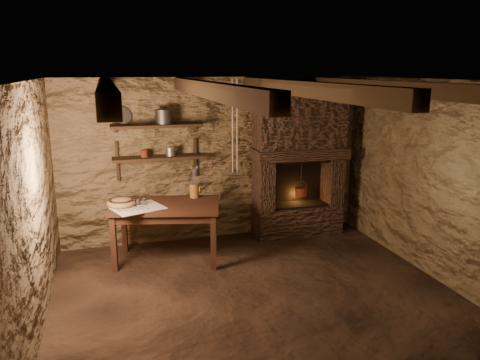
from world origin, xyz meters
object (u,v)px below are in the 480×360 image
object	(u,v)px
stoneware_jug	(194,184)
wooden_bowl	(121,203)
iron_stockpot	(164,117)
work_table	(167,230)
red_pot	(301,191)

from	to	relation	value
stoneware_jug	wooden_bowl	size ratio (longest dim) A/B	1.19
iron_stockpot	wooden_bowl	bearing A→B (deg)	-140.23
work_table	wooden_bowl	bearing A→B (deg)	-170.12
stoneware_jug	red_pot	distance (m)	1.73
red_pot	iron_stockpot	bearing A→B (deg)	176.60
work_table	red_pot	bearing A→B (deg)	25.91
iron_stockpot	red_pot	size ratio (longest dim) A/B	0.44
work_table	wooden_bowl	distance (m)	0.69
stoneware_jug	iron_stockpot	world-z (taller)	iron_stockpot
stoneware_jug	iron_stockpot	xyz separation A→B (m)	(-0.33, 0.39, 0.88)
work_table	red_pot	size ratio (longest dim) A/B	2.85
stoneware_jug	iron_stockpot	distance (m)	1.01
red_pot	wooden_bowl	bearing A→B (deg)	-171.07
red_pot	stoneware_jug	bearing A→B (deg)	-171.08
iron_stockpot	red_pot	world-z (taller)	iron_stockpot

